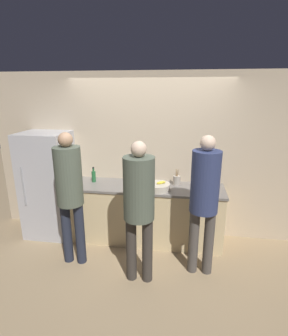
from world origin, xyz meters
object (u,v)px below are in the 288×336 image
at_px(refrigerator, 49,185).
at_px(bottle_green, 94,176).
at_px(person_center, 139,201).
at_px(bottle_red, 204,183).
at_px(person_left, 70,189).
at_px(utensil_crock, 177,180).
at_px(person_right, 204,195).
at_px(cup_yellow, 203,182).
at_px(fruit_bowl, 158,187).

relative_size(refrigerator, bottle_green, 6.95).
distance_m(person_center, bottle_red, 1.27).
xyz_separation_m(person_left, utensil_crock, (1.36, 0.85, -0.11)).
relative_size(refrigerator, bottle_red, 7.72).
height_order(person_center, bottle_green, person_center).
height_order(person_right, bottle_red, person_right).
bearing_deg(person_center, person_right, 19.23).
xyz_separation_m(refrigerator, person_center, (1.65, -0.92, 0.23)).
xyz_separation_m(person_left, person_right, (1.72, 0.05, 0.00)).
bearing_deg(person_center, bottle_red, 50.03).
bearing_deg(bottle_green, cup_yellow, 3.46).
bearing_deg(fruit_bowl, person_center, -100.02).
bearing_deg(bottle_green, person_center, -47.91).
distance_m(person_center, person_right, 0.81).
bearing_deg(fruit_bowl, bottle_green, 169.42).
bearing_deg(person_right, bottle_green, 156.14).
height_order(person_center, bottle_red, person_center).
relative_size(person_center, bottle_green, 7.30).
distance_m(person_left, person_right, 1.72).
height_order(refrigerator, bottle_green, refrigerator).
bearing_deg(cup_yellow, refrigerator, -175.63).
xyz_separation_m(person_center, bottle_red, (0.81, 0.97, -0.08)).
bearing_deg(fruit_bowl, cup_yellow, 24.36).
relative_size(person_center, bottle_red, 8.11).
height_order(person_center, person_right, person_right).
relative_size(person_right, bottle_green, 7.46).
bearing_deg(person_center, utensil_crock, 69.37).
xyz_separation_m(refrigerator, cup_yellow, (2.45, 0.19, 0.11)).
distance_m(person_center, bottle_green, 1.36).
distance_m(person_left, cup_yellow, 1.98).
bearing_deg(person_left, utensil_crock, 32.08).
relative_size(utensil_crock, bottle_green, 1.02).
bearing_deg(bottle_green, person_right, -23.86).
height_order(person_left, bottle_red, person_left).
bearing_deg(cup_yellow, utensil_crock, -174.66).
xyz_separation_m(bottle_green, cup_yellow, (1.71, 0.10, -0.05)).
bearing_deg(refrigerator, person_center, -29.18).
xyz_separation_m(person_left, bottle_green, (0.05, 0.79, -0.08)).
height_order(person_center, cup_yellow, person_center).
height_order(refrigerator, person_center, person_center).
bearing_deg(person_left, fruit_bowl, 28.22).
bearing_deg(cup_yellow, person_left, -153.20).
relative_size(refrigerator, person_left, 0.93).
relative_size(bottle_green, cup_yellow, 2.41).
xyz_separation_m(person_center, utensil_crock, (0.40, 1.07, -0.09)).
bearing_deg(person_right, person_center, -160.77).
xyz_separation_m(person_right, utensil_crock, (-0.36, 0.80, -0.11)).
bearing_deg(utensil_crock, bottle_green, -177.11).
relative_size(person_center, person_right, 0.98).
height_order(refrigerator, fruit_bowl, refrigerator).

